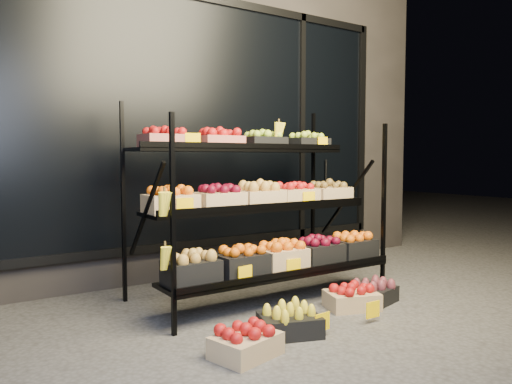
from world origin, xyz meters
TOP-DOWN VIEW (x-y plane):
  - ground at (0.00, 0.00)m, footprint 24.00×24.00m
  - building at (0.00, 2.59)m, footprint 6.00×2.08m
  - display_rack at (-0.01, 0.60)m, footprint 2.18×1.02m
  - tag_floor_a at (-0.21, -0.40)m, footprint 0.13×0.01m
  - tag_floor_b at (0.28, -0.40)m, footprint 0.13×0.01m
  - floor_crate_left at (-0.82, -0.39)m, footprint 0.45×0.38m
  - floor_crate_midleft at (-0.37, -0.25)m, footprint 0.48×0.41m
  - floor_crate_midright at (0.40, -0.06)m, footprint 0.47×0.41m
  - floor_crate_right at (0.66, -0.05)m, footprint 0.43×0.36m

SIDE VIEW (x-z plane):
  - ground at x=0.00m, z-range 0.00..0.00m
  - tag_floor_a at x=-0.21m, z-range 0.00..0.12m
  - tag_floor_b at x=0.28m, z-range 0.00..0.12m
  - floor_crate_right at x=0.66m, z-range -0.01..0.19m
  - floor_crate_left at x=-0.82m, z-range -0.01..0.19m
  - floor_crate_midright at x=0.40m, z-range -0.01..0.19m
  - floor_crate_midleft at x=-0.37m, z-range -0.01..0.20m
  - display_rack at x=-0.01m, z-range -0.04..1.62m
  - building at x=0.00m, z-range 0.00..3.50m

